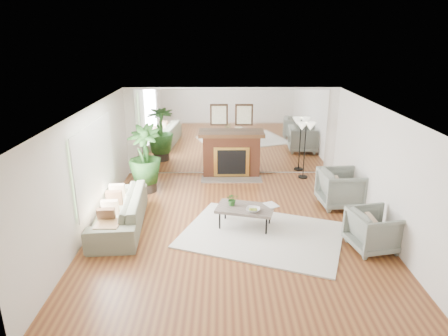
{
  "coord_description": "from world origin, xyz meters",
  "views": [
    {
      "loc": [
        -0.28,
        -7.6,
        3.93
      ],
      "look_at": [
        -0.23,
        0.6,
        1.14
      ],
      "focal_mm": 32.0,
      "sensor_mm": 36.0,
      "label": 1
    }
  ],
  "objects_px": {
    "armchair_back": "(341,188)",
    "floor_lamp": "(306,131)",
    "coffee_table": "(245,209)",
    "side_table": "(108,227)",
    "sofa": "(119,211)",
    "armchair_front": "(374,230)",
    "potted_ficus": "(145,157)",
    "fireplace": "(231,154)"
  },
  "relations": [
    {
      "from": "floor_lamp",
      "to": "side_table",
      "type": "bearing_deg",
      "value": -139.02
    },
    {
      "from": "coffee_table",
      "to": "side_table",
      "type": "bearing_deg",
      "value": -162.93
    },
    {
      "from": "coffee_table",
      "to": "potted_ficus",
      "type": "bearing_deg",
      "value": 139.63
    },
    {
      "from": "potted_ficus",
      "to": "side_table",
      "type": "bearing_deg",
      "value": -93.98
    },
    {
      "from": "sofa",
      "to": "potted_ficus",
      "type": "xyz_separation_m",
      "value": [
        0.22,
        2.02,
        0.58
      ]
    },
    {
      "from": "side_table",
      "to": "potted_ficus",
      "type": "relative_size",
      "value": 0.29
    },
    {
      "from": "sofa",
      "to": "side_table",
      "type": "distance_m",
      "value": 0.88
    },
    {
      "from": "fireplace",
      "to": "floor_lamp",
      "type": "bearing_deg",
      "value": -4.45
    },
    {
      "from": "armchair_front",
      "to": "side_table",
      "type": "bearing_deg",
      "value": 77.63
    },
    {
      "from": "fireplace",
      "to": "coffee_table",
      "type": "xyz_separation_m",
      "value": [
        0.21,
        -3.23,
        -0.23
      ]
    },
    {
      "from": "coffee_table",
      "to": "armchair_front",
      "type": "distance_m",
      "value": 2.55
    },
    {
      "from": "armchair_front",
      "to": "side_table",
      "type": "distance_m",
      "value": 5.03
    },
    {
      "from": "fireplace",
      "to": "side_table",
      "type": "xyz_separation_m",
      "value": [
        -2.43,
        -4.05,
        -0.23
      ]
    },
    {
      "from": "side_table",
      "to": "floor_lamp",
      "type": "height_order",
      "value": "floor_lamp"
    },
    {
      "from": "coffee_table",
      "to": "side_table",
      "type": "distance_m",
      "value": 2.77
    },
    {
      "from": "armchair_back",
      "to": "coffee_table",
      "type": "bearing_deg",
      "value": 111.52
    },
    {
      "from": "sofa",
      "to": "side_table",
      "type": "relative_size",
      "value": 4.76
    },
    {
      "from": "sofa",
      "to": "potted_ficus",
      "type": "relative_size",
      "value": 1.39
    },
    {
      "from": "fireplace",
      "to": "armchair_back",
      "type": "relative_size",
      "value": 2.11
    },
    {
      "from": "armchair_front",
      "to": "fireplace",
      "type": "bearing_deg",
      "value": 20.75
    },
    {
      "from": "armchair_front",
      "to": "sofa",
      "type": "bearing_deg",
      "value": 67.85
    },
    {
      "from": "sofa",
      "to": "armchair_front",
      "type": "distance_m",
      "value": 5.14
    },
    {
      "from": "fireplace",
      "to": "side_table",
      "type": "bearing_deg",
      "value": -121.03
    },
    {
      "from": "armchair_back",
      "to": "floor_lamp",
      "type": "xyz_separation_m",
      "value": [
        -0.5,
        1.95,
        0.92
      ]
    },
    {
      "from": "floor_lamp",
      "to": "armchair_back",
      "type": "bearing_deg",
      "value": -75.73
    },
    {
      "from": "potted_ficus",
      "to": "floor_lamp",
      "type": "xyz_separation_m",
      "value": [
        4.27,
        1.0,
        0.43
      ]
    },
    {
      "from": "coffee_table",
      "to": "potted_ficus",
      "type": "distance_m",
      "value": 3.25
    },
    {
      "from": "fireplace",
      "to": "floor_lamp",
      "type": "relative_size",
      "value": 1.28
    },
    {
      "from": "fireplace",
      "to": "armchair_front",
      "type": "xyz_separation_m",
      "value": [
        2.6,
        -4.13,
        -0.27
      ]
    },
    {
      "from": "fireplace",
      "to": "coffee_table",
      "type": "relative_size",
      "value": 1.57
    },
    {
      "from": "sofa",
      "to": "side_table",
      "type": "height_order",
      "value": "sofa"
    },
    {
      "from": "coffee_table",
      "to": "floor_lamp",
      "type": "bearing_deg",
      "value": 59.24
    },
    {
      "from": "fireplace",
      "to": "coffee_table",
      "type": "bearing_deg",
      "value": -86.25
    },
    {
      "from": "armchair_back",
      "to": "fireplace",
      "type": "bearing_deg",
      "value": 46.02
    },
    {
      "from": "coffee_table",
      "to": "sofa",
      "type": "height_order",
      "value": "sofa"
    },
    {
      "from": "armchair_back",
      "to": "floor_lamp",
      "type": "bearing_deg",
      "value": 10.06
    },
    {
      "from": "armchair_back",
      "to": "side_table",
      "type": "bearing_deg",
      "value": 107.04
    },
    {
      "from": "sofa",
      "to": "floor_lamp",
      "type": "height_order",
      "value": "floor_lamp"
    },
    {
      "from": "side_table",
      "to": "fireplace",
      "type": "bearing_deg",
      "value": 58.97
    },
    {
      "from": "potted_ficus",
      "to": "floor_lamp",
      "type": "distance_m",
      "value": 4.41
    },
    {
      "from": "fireplace",
      "to": "armchair_front",
      "type": "distance_m",
      "value": 4.88
    },
    {
      "from": "armchair_front",
      "to": "potted_ficus",
      "type": "bearing_deg",
      "value": 46.96
    }
  ]
}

